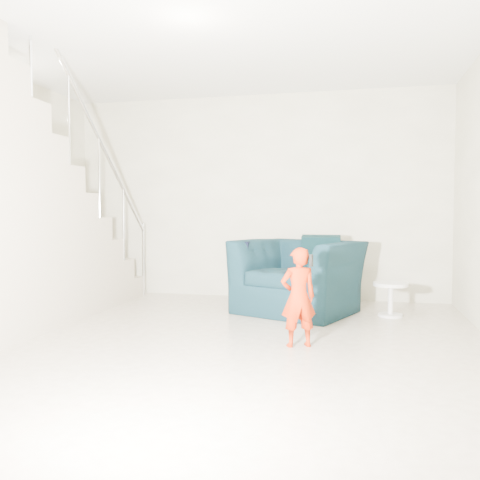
{
  "coord_description": "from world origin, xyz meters",
  "views": [
    {
      "loc": [
        1.32,
        -3.94,
        1.13
      ],
      "look_at": [
        0.15,
        1.2,
        0.85
      ],
      "focal_mm": 38.0,
      "sensor_mm": 36.0,
      "label": 1
    }
  ],
  "objects_px": {
    "toddler": "(298,297)",
    "side_table": "(391,294)",
    "armchair": "(298,276)",
    "staircase": "(18,231)"
  },
  "relations": [
    {
      "from": "toddler",
      "to": "side_table",
      "type": "bearing_deg",
      "value": -144.13
    },
    {
      "from": "side_table",
      "to": "armchair",
      "type": "bearing_deg",
      "value": 178.55
    },
    {
      "from": "staircase",
      "to": "toddler",
      "type": "bearing_deg",
      "value": -4.8
    },
    {
      "from": "toddler",
      "to": "staircase",
      "type": "bearing_deg",
      "value": -29.15
    },
    {
      "from": "armchair",
      "to": "side_table",
      "type": "height_order",
      "value": "armchair"
    },
    {
      "from": "armchair",
      "to": "toddler",
      "type": "distance_m",
      "value": 1.51
    },
    {
      "from": "toddler",
      "to": "side_table",
      "type": "distance_m",
      "value": 1.71
    },
    {
      "from": "armchair",
      "to": "toddler",
      "type": "relative_size",
      "value": 1.5
    },
    {
      "from": "side_table",
      "to": "toddler",
      "type": "bearing_deg",
      "value": -119.78
    },
    {
      "from": "toddler",
      "to": "staircase",
      "type": "xyz_separation_m",
      "value": [
        -2.86,
        0.24,
        0.53
      ]
    }
  ]
}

